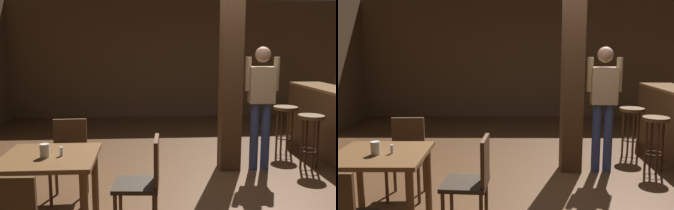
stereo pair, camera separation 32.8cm
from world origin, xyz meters
The scene contains 12 objects.
ground_plane centered at (0.00, 0.00, 0.00)m, with size 10.80×10.80×0.00m, color #4C301C.
wall_back centered at (0.00, 4.50, 1.40)m, with size 8.00×0.10×2.80m, color brown.
pillar centered at (0.39, 0.48, 1.40)m, with size 0.28×0.28×2.80m, color #422816.
dining_table centered at (-1.67, -1.24, 0.61)m, with size 0.85×0.85×0.75m.
chair_north centered at (-1.66, -0.41, 0.51)m, with size 0.44×0.44×0.89m.
chair_east centered at (-0.81, -1.24, 0.51)m, with size 0.45×0.45×0.89m.
napkin_cup centered at (-1.69, -1.30, 0.81)m, with size 0.08×0.08×0.12m, color beige.
salt_shaker centered at (-1.56, -1.26, 0.79)m, with size 0.03×0.03×0.08m, color silver.
standing_person centered at (0.82, 0.43, 1.00)m, with size 0.47×0.22×1.72m.
bar_counter centered at (2.06, 1.17, 0.55)m, with size 0.56×1.86×1.07m.
bar_stool_near centered at (1.53, 0.41, 0.58)m, with size 0.35×0.35×0.77m.
bar_stool_mid centered at (1.45, 1.16, 0.59)m, with size 0.38×0.38×0.77m.
Camera 1 is at (-0.81, -4.58, 1.74)m, focal length 40.00 mm.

